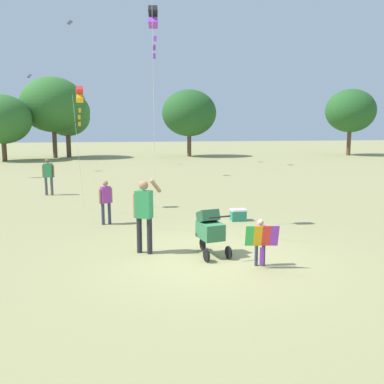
# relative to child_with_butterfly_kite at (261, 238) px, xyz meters

# --- Properties ---
(ground_plane) EXTENTS (120.00, 120.00, 0.00)m
(ground_plane) POSITION_rel_child_with_butterfly_kite_xyz_m (-0.90, 0.68, -0.59)
(ground_plane) COLOR #938E5B
(treeline_distant) EXTENTS (42.62, 7.19, 6.67)m
(treeline_distant) POSITION_rel_child_with_butterfly_kite_xyz_m (-4.24, 28.98, 3.27)
(treeline_distant) COLOR brown
(treeline_distant) RESTS_ON ground
(child_with_butterfly_kite) EXTENTS (0.68, 0.38, 0.97)m
(child_with_butterfly_kite) POSITION_rel_child_with_butterfly_kite_xyz_m (0.00, 0.00, 0.00)
(child_with_butterfly_kite) COLOR #33384C
(child_with_butterfly_kite) RESTS_ON ground
(person_adult_flyer) EXTENTS (0.65, 0.47, 1.72)m
(person_adult_flyer) POSITION_rel_child_with_butterfly_kite_xyz_m (-2.27, 1.29, 0.40)
(person_adult_flyer) COLOR #232328
(person_adult_flyer) RESTS_ON ground
(stroller) EXTENTS (0.67, 1.12, 1.03)m
(stroller) POSITION_rel_child_with_butterfly_kite_xyz_m (-0.86, 0.90, 0.02)
(stroller) COLOR black
(stroller) RESTS_ON ground
(kite_adult_black) EXTENTS (0.32, 2.31, 5.87)m
(kite_adult_black) POSITION_rel_child_with_butterfly_kite_xyz_m (-1.84, 3.56, 4.93)
(kite_adult_black) COLOR black
(kite_adult_black) RESTS_ON ground
(kite_orange_delta) EXTENTS (0.26, 1.96, 4.09)m
(kite_orange_delta) POSITION_rel_child_with_butterfly_kite_xyz_m (-4.03, 6.61, 3.18)
(kite_orange_delta) COLOR red
(kite_orange_delta) RESTS_ON ground
(person_sitting_far) EXTENTS (0.48, 0.25, 1.50)m
(person_sitting_far) POSITION_rel_child_with_butterfly_kite_xyz_m (-5.67, 9.79, 0.30)
(person_sitting_far) COLOR #4C4C51
(person_sitting_far) RESTS_ON ground
(person_kid_running) EXTENTS (0.38, 0.27, 1.28)m
(person_kid_running) POSITION_rel_child_with_butterfly_kite_xyz_m (-3.21, 4.26, 0.16)
(person_kid_running) COLOR #33384C
(person_kid_running) RESTS_ON ground
(cooler_box) EXTENTS (0.45, 0.33, 0.35)m
(cooler_box) POSITION_rel_child_with_butterfly_kite_xyz_m (0.67, 4.09, -0.41)
(cooler_box) COLOR #288466
(cooler_box) RESTS_ON ground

